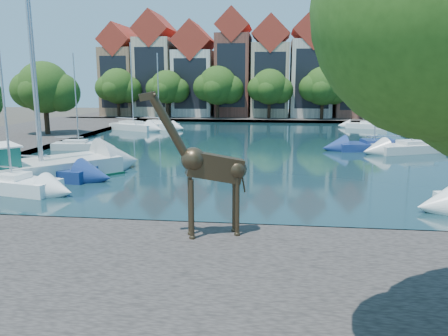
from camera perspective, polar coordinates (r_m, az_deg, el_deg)
The scene contains 29 objects.
ground at distance 18.83m, azimuth -2.79°, elevation -8.46°, with size 160.00×160.00×0.00m, color #38332B.
water_basin at distance 42.05m, azimuth 2.56°, elevation 2.76°, with size 38.00×50.00×0.08m, color black.
near_quay at distance 12.50m, azimuth -8.33°, elevation -18.24°, with size 50.00×14.00×0.50m, color #46403D.
far_quay at distance 73.77m, azimuth 4.38°, elevation 6.67°, with size 60.00×16.00×0.50m, color #46403D.
left_quay at distance 50.38m, azimuth -27.15°, elevation 3.19°, with size 14.00×52.00×0.50m, color #46403D.
townhouse_west_end at distance 77.90m, azimuth -13.08°, elevation 11.90°, with size 5.44×9.18×14.93m.
townhouse_west_mid at distance 76.13m, azimuth -8.75°, elevation 12.73°, with size 5.94×9.18×16.79m.
townhouse_west_inner at distance 74.67m, azimuth -3.80°, elevation 12.19°, with size 6.43×9.18×15.15m.
townhouse_center at distance 73.80m, azimuth 1.29°, elevation 13.00°, with size 5.44×9.18×16.93m.
townhouse_east_inner at distance 73.46m, azimuth 6.06°, elevation 12.46°, with size 5.94×9.18×15.79m.
townhouse_east_mid at distance 73.67m, azimuth 11.26°, elevation 12.59°, with size 6.43×9.18×16.65m.
townhouse_east_end at distance 74.43m, azimuth 16.32°, elevation 11.58°, with size 5.44×9.18×14.43m.
far_tree_far_west at distance 72.36m, azimuth -13.64°, elevation 10.20°, with size 7.28×5.60×7.68m.
far_tree_west at distance 70.02m, azimuth -7.39°, elevation 10.30°, with size 6.76×5.20×7.36m.
far_tree_mid_west at distance 68.53m, azimuth -0.76°, elevation 10.55°, with size 7.80×6.00×8.00m.
far_tree_mid_east at distance 67.97m, azimuth 6.04°, elevation 10.35°, with size 7.02×5.40×7.52m.
far_tree_east at distance 68.33m, azimuth 12.88°, elevation 10.22°, with size 7.54×5.80×7.84m.
far_tree_far_east at distance 69.63m, azimuth 19.52°, elevation 9.74°, with size 6.76×5.20×7.36m.
side_tree_left_far at distance 51.81m, azimuth -22.32°, elevation 9.50°, with size 7.28×5.60×7.88m.
giraffe_statue at distance 16.37m, azimuth -2.25°, elevation 0.17°, with size 3.77×1.60×5.52m.
motorsailer at distance 29.93m, azimuth -26.36°, elevation -0.09°, with size 11.41×11.86×12.49m.
sailboat_left_a at distance 27.87m, azimuth -25.98°, elevation -1.54°, with size 5.96×3.12×11.20m.
sailboat_left_b at distance 30.80m, azimuth -22.53°, elevation -0.10°, with size 6.98×3.24×13.25m.
sailboat_left_c at distance 42.49m, azimuth -18.43°, elevation 2.99°, with size 4.84×2.19×8.65m.
sailboat_left_d at distance 57.59m, azimuth -8.46°, elevation 5.69°, with size 5.49×3.54×9.63m.
sailboat_left_e at distance 57.14m, azimuth -11.74°, elevation 5.51°, with size 6.76×4.71×10.82m.
sailboat_right_b at distance 42.21m, azimuth 19.00°, elevation 2.97°, with size 7.05×3.71×12.04m.
sailboat_right_c at distance 42.08m, azimuth 23.26°, elevation 2.66°, with size 7.09×4.74×10.38m.
sailboat_right_d at distance 60.85m, azimuth 18.13°, elevation 5.41°, with size 5.47×3.10×7.27m.
Camera 1 is at (2.95, -17.46, 6.43)m, focal length 35.00 mm.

